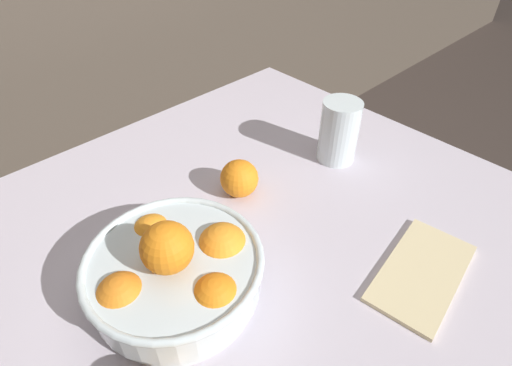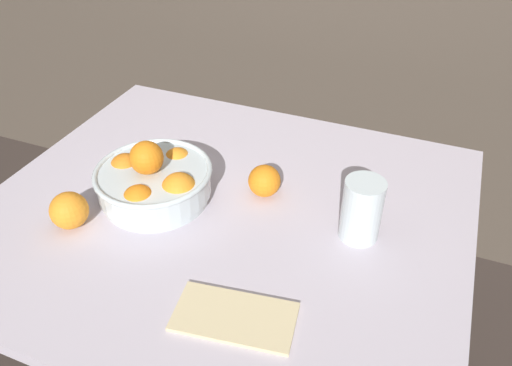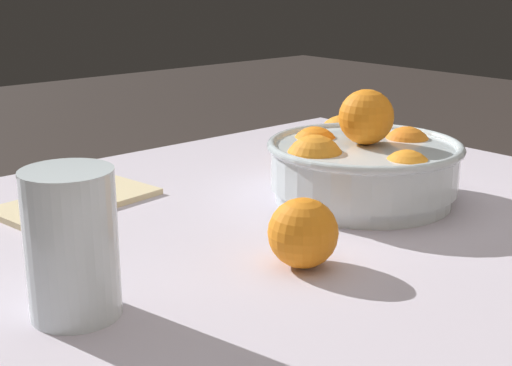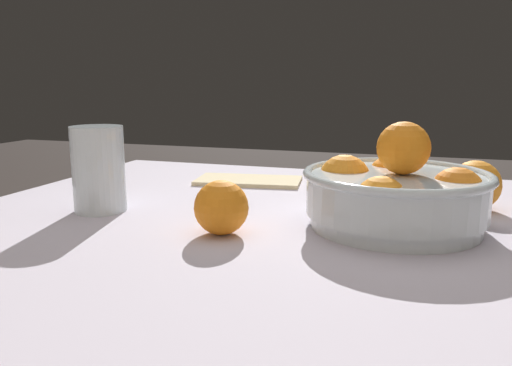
{
  "view_description": "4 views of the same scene",
  "coord_description": "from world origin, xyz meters",
  "px_view_note": "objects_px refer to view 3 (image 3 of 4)",
  "views": [
    {
      "loc": [
        -0.32,
        -0.37,
        1.26
      ],
      "look_at": [
        0.06,
        0.03,
        0.79
      ],
      "focal_mm": 28.0,
      "sensor_mm": 36.0,
      "label": 1
    },
    {
      "loc": [
        0.39,
        -0.77,
        1.45
      ],
      "look_at": [
        0.07,
        0.02,
        0.8
      ],
      "focal_mm": 35.0,
      "sensor_mm": 36.0,
      "label": 2
    },
    {
      "loc": [
        0.57,
        0.58,
        1.03
      ],
      "look_at": [
        0.06,
        -0.0,
        0.8
      ],
      "focal_mm": 50.0,
      "sensor_mm": 36.0,
      "label": 3
    },
    {
      "loc": [
        -0.18,
        0.69,
        0.94
      ],
      "look_at": [
        0.04,
        0.01,
        0.79
      ],
      "focal_mm": 35.0,
      "sensor_mm": 36.0,
      "label": 4
    }
  ],
  "objects_px": {
    "fruit_bowl": "(362,164)",
    "orange_loose_front": "(303,233)",
    "juice_glass": "(72,250)",
    "orange_loose_near_bowl": "(342,140)"
  },
  "relations": [
    {
      "from": "orange_loose_near_bowl",
      "to": "orange_loose_front",
      "type": "relative_size",
      "value": 1.08
    },
    {
      "from": "juice_glass",
      "to": "fruit_bowl",
      "type": "bearing_deg",
      "value": -173.37
    },
    {
      "from": "juice_glass",
      "to": "orange_loose_near_bowl",
      "type": "xyz_separation_m",
      "value": [
        -0.58,
        -0.2,
        -0.02
      ]
    },
    {
      "from": "juice_glass",
      "to": "orange_loose_near_bowl",
      "type": "distance_m",
      "value": 0.61
    },
    {
      "from": "juice_glass",
      "to": "orange_loose_front",
      "type": "height_order",
      "value": "juice_glass"
    },
    {
      "from": "orange_loose_front",
      "to": "orange_loose_near_bowl",
      "type": "bearing_deg",
      "value": -143.26
    },
    {
      "from": "fruit_bowl",
      "to": "juice_glass",
      "type": "bearing_deg",
      "value": 6.63
    },
    {
      "from": "fruit_bowl",
      "to": "juice_glass",
      "type": "distance_m",
      "value": 0.46
    },
    {
      "from": "fruit_bowl",
      "to": "orange_loose_front",
      "type": "bearing_deg",
      "value": 26.42
    },
    {
      "from": "fruit_bowl",
      "to": "orange_loose_front",
      "type": "relative_size",
      "value": 3.51
    }
  ]
}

